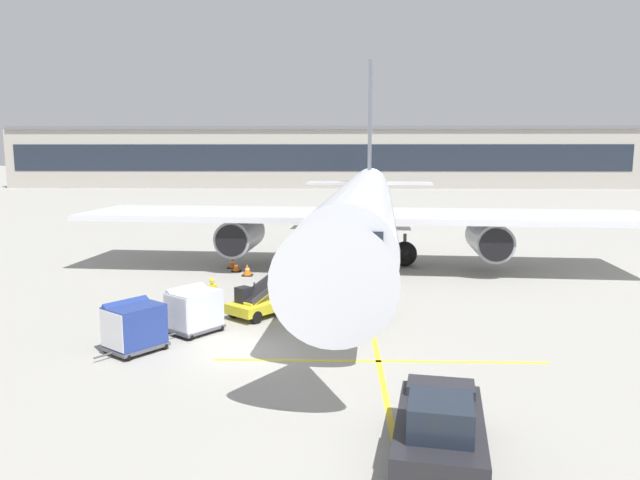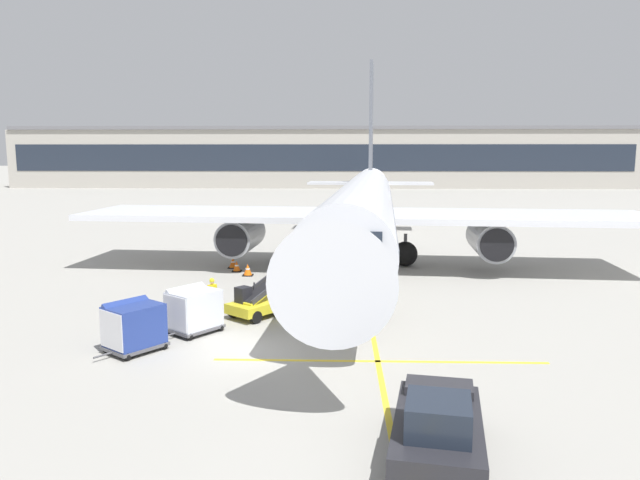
% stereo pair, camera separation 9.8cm
% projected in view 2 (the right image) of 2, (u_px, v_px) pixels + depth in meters
% --- Properties ---
extents(ground_plane, '(600.00, 600.00, 0.00)m').
position_uv_depth(ground_plane, '(246.00, 351.00, 22.10)').
color(ground_plane, '#9E9B93').
extents(parked_airplane, '(36.20, 45.74, 15.54)m').
position_uv_depth(parked_airplane, '(363.00, 208.00, 37.48)').
color(parked_airplane, silver).
rests_on(parked_airplane, ground).
extents(belt_loader, '(4.35, 4.96, 2.86)m').
position_uv_depth(belt_loader, '(268.00, 296.00, 27.18)').
color(belt_loader, gold).
rests_on(belt_loader, ground).
extents(baggage_cart_lead, '(2.49, 2.65, 1.91)m').
position_uv_depth(baggage_cart_lead, '(193.00, 309.00, 24.32)').
color(baggage_cart_lead, '#515156').
rests_on(baggage_cart_lead, ground).
extents(baggage_cart_second, '(2.49, 2.65, 1.91)m').
position_uv_depth(baggage_cart_second, '(133.00, 325.00, 22.03)').
color(baggage_cart_second, '#515156').
rests_on(baggage_cart_second, ground).
extents(pushback_tug, '(2.85, 4.70, 1.83)m').
position_uv_depth(pushback_tug, '(438.00, 428.00, 14.22)').
color(pushback_tug, '#232328').
rests_on(pushback_tug, ground).
extents(ground_crew_by_loader, '(0.36, 0.54, 1.74)m').
position_uv_depth(ground_crew_by_loader, '(185.00, 305.00, 24.91)').
color(ground_crew_by_loader, '#333847').
rests_on(ground_crew_by_loader, ground).
extents(ground_crew_by_carts, '(0.42, 0.48, 1.74)m').
position_uv_depth(ground_crew_by_carts, '(212.00, 294.00, 26.88)').
color(ground_crew_by_carts, '#333847').
rests_on(ground_crew_by_carts, ground).
extents(ground_crew_marshaller, '(0.57, 0.27, 1.74)m').
position_uv_depth(ground_crew_marshaller, '(184.00, 313.00, 23.67)').
color(ground_crew_marshaller, '#514C42').
rests_on(ground_crew_marshaller, ground).
extents(safety_cone_engine_keepout, '(0.58, 0.58, 0.66)m').
position_uv_depth(safety_cone_engine_keepout, '(237.00, 266.00, 36.91)').
color(safety_cone_engine_keepout, black).
rests_on(safety_cone_engine_keepout, ground).
extents(safety_cone_wingtip, '(0.63, 0.63, 0.71)m').
position_uv_depth(safety_cone_wingtip, '(248.00, 270.00, 35.65)').
color(safety_cone_wingtip, black).
rests_on(safety_cone_wingtip, ground).
extents(safety_cone_nose_mark, '(0.63, 0.63, 0.71)m').
position_uv_depth(safety_cone_nose_mark, '(233.00, 263.00, 37.98)').
color(safety_cone_nose_mark, black).
rests_on(safety_cone_nose_mark, ground).
extents(apron_guidance_line_lead_in, '(0.20, 110.00, 0.01)m').
position_uv_depth(apron_guidance_line_lead_in, '(361.00, 270.00, 37.22)').
color(apron_guidance_line_lead_in, yellow).
rests_on(apron_guidance_line_lead_in, ground).
extents(apron_guidance_line_stop_bar, '(12.00, 0.20, 0.01)m').
position_uv_depth(apron_guidance_line_stop_bar, '(380.00, 361.00, 21.06)').
color(apron_guidance_line_stop_bar, yellow).
rests_on(apron_guidance_line_stop_bar, ground).
extents(terminal_building, '(130.07, 17.70, 12.68)m').
position_uv_depth(terminal_building, '(322.00, 157.00, 128.10)').
color(terminal_building, '#A8A399').
rests_on(terminal_building, ground).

